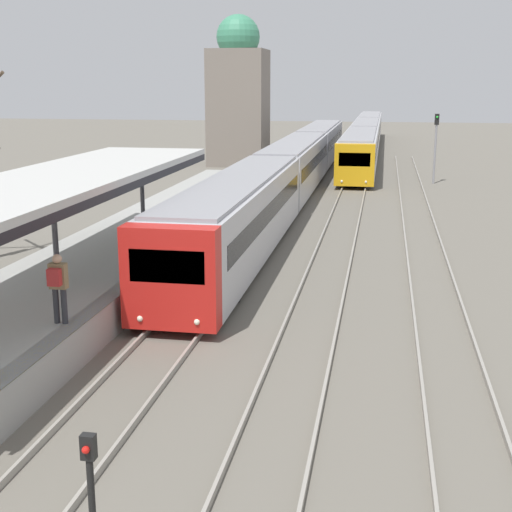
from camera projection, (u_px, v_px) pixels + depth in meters
The scene contains 7 objects.
platform_canopy at pixel (53, 182), 19.68m from camera, with size 4.00×18.69×2.94m.
person_on_platform at pixel (58, 283), 16.46m from camera, with size 0.40×0.40×1.66m.
train_near at pixel (295, 164), 42.93m from camera, with size 2.56×52.02×3.08m.
train_far at pixel (366, 135), 67.25m from camera, with size 2.49×49.23×2.98m.
signal_post_near at pixel (91, 483), 9.75m from camera, with size 0.20×0.21×1.91m.
signal_mast_far at pixel (436, 140), 46.53m from camera, with size 0.28×0.29×4.55m.
distant_domed_building at pixel (238, 95), 56.87m from camera, with size 4.44×4.44×11.72m.
Camera 1 is at (5.29, -4.97, 6.51)m, focal length 50.00 mm.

